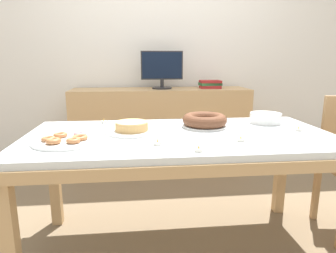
{
  "coord_description": "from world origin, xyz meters",
  "views": [
    {
      "loc": [
        -0.26,
        -1.7,
        1.19
      ],
      "look_at": [
        -0.08,
        -0.07,
        0.82
      ],
      "focal_mm": 32.0,
      "sensor_mm": 36.0,
      "label": 1
    }
  ],
  "objects_px": {
    "tealight_near_cakes": "(157,143)",
    "tealight_centre": "(241,140)",
    "cake_chocolate_round": "(132,128)",
    "tealight_near_front": "(299,129)",
    "book_stack": "(210,84)",
    "cake_golden_bundt": "(205,121)",
    "tealight_left_edge": "(199,150)",
    "pastry_platter": "(67,140)",
    "tealight_right_edge": "(104,122)",
    "computer_monitor": "(162,70)",
    "plate_stack": "(266,118)"
  },
  "relations": [
    {
      "from": "computer_monitor",
      "to": "pastry_platter",
      "type": "height_order",
      "value": "computer_monitor"
    },
    {
      "from": "book_stack",
      "to": "tealight_left_edge",
      "type": "xyz_separation_m",
      "value": [
        -0.48,
        -1.73,
        -0.17
      ]
    },
    {
      "from": "pastry_platter",
      "to": "plate_stack",
      "type": "relative_size",
      "value": 1.69
    },
    {
      "from": "tealight_right_edge",
      "to": "cake_chocolate_round",
      "type": "bearing_deg",
      "value": -56.41
    },
    {
      "from": "tealight_near_cakes",
      "to": "tealight_left_edge",
      "type": "xyz_separation_m",
      "value": [
        0.19,
        -0.13,
        0.0
      ]
    },
    {
      "from": "cake_golden_bundt",
      "to": "tealight_centre",
      "type": "distance_m",
      "value": 0.38
    },
    {
      "from": "book_stack",
      "to": "tealight_near_cakes",
      "type": "height_order",
      "value": "book_stack"
    },
    {
      "from": "plate_stack",
      "to": "book_stack",
      "type": "bearing_deg",
      "value": 95.51
    },
    {
      "from": "tealight_centre",
      "to": "tealight_near_cakes",
      "type": "bearing_deg",
      "value": -176.55
    },
    {
      "from": "tealight_near_front",
      "to": "tealight_left_edge",
      "type": "relative_size",
      "value": 1.0
    },
    {
      "from": "computer_monitor",
      "to": "tealight_near_front",
      "type": "distance_m",
      "value": 1.59
    },
    {
      "from": "tealight_right_edge",
      "to": "tealight_near_front",
      "type": "bearing_deg",
      "value": -16.87
    },
    {
      "from": "tealight_left_edge",
      "to": "book_stack",
      "type": "bearing_deg",
      "value": 74.48
    },
    {
      "from": "cake_chocolate_round",
      "to": "tealight_near_front",
      "type": "height_order",
      "value": "cake_chocolate_round"
    },
    {
      "from": "cake_golden_bundt",
      "to": "pastry_platter",
      "type": "distance_m",
      "value": 0.85
    },
    {
      "from": "book_stack",
      "to": "pastry_platter",
      "type": "distance_m",
      "value": 1.89
    },
    {
      "from": "cake_golden_bundt",
      "to": "pastry_platter",
      "type": "height_order",
      "value": "cake_golden_bundt"
    },
    {
      "from": "book_stack",
      "to": "tealight_centre",
      "type": "distance_m",
      "value": 1.6
    },
    {
      "from": "tealight_near_cakes",
      "to": "cake_chocolate_round",
      "type": "bearing_deg",
      "value": 114.17
    },
    {
      "from": "tealight_right_edge",
      "to": "tealight_centre",
      "type": "height_order",
      "value": "same"
    },
    {
      "from": "tealight_centre",
      "to": "tealight_right_edge",
      "type": "bearing_deg",
      "value": 144.11
    },
    {
      "from": "cake_chocolate_round",
      "to": "tealight_near_front",
      "type": "bearing_deg",
      "value": -4.17
    },
    {
      "from": "cake_chocolate_round",
      "to": "plate_stack",
      "type": "xyz_separation_m",
      "value": [
        0.91,
        0.17,
        0.01
      ]
    },
    {
      "from": "computer_monitor",
      "to": "cake_chocolate_round",
      "type": "bearing_deg",
      "value": -102.82
    },
    {
      "from": "book_stack",
      "to": "computer_monitor",
      "type": "bearing_deg",
      "value": -179.84
    },
    {
      "from": "computer_monitor",
      "to": "tealight_centre",
      "type": "distance_m",
      "value": 1.63
    },
    {
      "from": "tealight_left_edge",
      "to": "tealight_right_edge",
      "type": "distance_m",
      "value": 0.88
    },
    {
      "from": "pastry_platter",
      "to": "cake_chocolate_round",
      "type": "bearing_deg",
      "value": 29.11
    },
    {
      "from": "plate_stack",
      "to": "tealight_centre",
      "type": "bearing_deg",
      "value": -126.85
    },
    {
      "from": "tealight_left_edge",
      "to": "tealight_centre",
      "type": "height_order",
      "value": "same"
    },
    {
      "from": "book_stack",
      "to": "cake_golden_bundt",
      "type": "distance_m",
      "value": 1.27
    },
    {
      "from": "cake_chocolate_round",
      "to": "cake_golden_bundt",
      "type": "xyz_separation_m",
      "value": [
        0.47,
        0.09,
        0.02
      ]
    },
    {
      "from": "tealight_near_front",
      "to": "tealight_right_edge",
      "type": "distance_m",
      "value": 1.26
    },
    {
      "from": "pastry_platter",
      "to": "plate_stack",
      "type": "distance_m",
      "value": 1.3
    },
    {
      "from": "tealight_near_front",
      "to": "tealight_left_edge",
      "type": "xyz_separation_m",
      "value": [
        -0.7,
        -0.35,
        0.0
      ]
    },
    {
      "from": "plate_stack",
      "to": "tealight_centre",
      "type": "distance_m",
      "value": 0.55
    },
    {
      "from": "tealight_near_front",
      "to": "tealight_centre",
      "type": "xyz_separation_m",
      "value": [
        -0.43,
        -0.19,
        0.0
      ]
    },
    {
      "from": "plate_stack",
      "to": "tealight_right_edge",
      "type": "relative_size",
      "value": 5.25
    },
    {
      "from": "cake_chocolate_round",
      "to": "tealight_centre",
      "type": "distance_m",
      "value": 0.64
    },
    {
      "from": "plate_stack",
      "to": "tealight_near_front",
      "type": "relative_size",
      "value": 5.25
    },
    {
      "from": "cake_golden_bundt",
      "to": "pastry_platter",
      "type": "bearing_deg",
      "value": -160.65
    },
    {
      "from": "book_stack",
      "to": "cake_chocolate_round",
      "type": "relative_size",
      "value": 0.71
    },
    {
      "from": "cake_golden_bundt",
      "to": "plate_stack",
      "type": "height_order",
      "value": "cake_golden_bundt"
    },
    {
      "from": "tealight_near_cakes",
      "to": "tealight_centre",
      "type": "xyz_separation_m",
      "value": [
        0.45,
        0.03,
        0.0
      ]
    },
    {
      "from": "tealight_near_front",
      "to": "plate_stack",
      "type": "bearing_deg",
      "value": 112.92
    },
    {
      "from": "tealight_near_cakes",
      "to": "tealight_centre",
      "type": "height_order",
      "value": "same"
    },
    {
      "from": "cake_golden_bundt",
      "to": "pastry_platter",
      "type": "relative_size",
      "value": 0.8
    },
    {
      "from": "computer_monitor",
      "to": "cake_golden_bundt",
      "type": "bearing_deg",
      "value": -82.08
    },
    {
      "from": "cake_chocolate_round",
      "to": "tealight_left_edge",
      "type": "xyz_separation_m",
      "value": [
        0.32,
        -0.42,
        -0.02
      ]
    },
    {
      "from": "tealight_left_edge",
      "to": "tealight_right_edge",
      "type": "relative_size",
      "value": 1.0
    }
  ]
}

